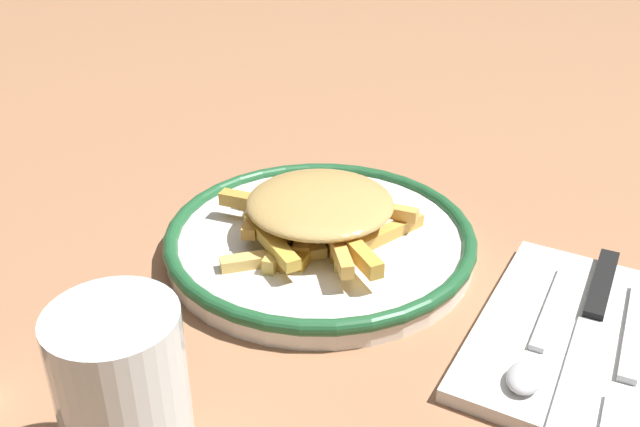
{
  "coord_description": "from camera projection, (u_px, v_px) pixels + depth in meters",
  "views": [
    {
      "loc": [
        -0.24,
        0.45,
        0.33
      ],
      "look_at": [
        0.0,
        0.0,
        0.04
      ],
      "focal_mm": 40.85,
      "sensor_mm": 36.0,
      "label": 1
    }
  ],
  "objects": [
    {
      "name": "spoon",
      "position": [
        536.0,
        347.0,
        0.48
      ],
      "size": [
        0.02,
        0.15,
        0.01
      ],
      "color": "silver",
      "rests_on": "napkin"
    },
    {
      "name": "napkin",
      "position": [
        587.0,
        341.0,
        0.5
      ],
      "size": [
        0.14,
        0.2,
        0.01
      ],
      "primitive_type": "cube",
      "rotation": [
        0.0,
        0.0,
        -0.0
      ],
      "color": "white",
      "rests_on": "ground_plane"
    },
    {
      "name": "fork",
      "position": [
        631.0,
        356.0,
        0.47
      ],
      "size": [
        0.03,
        0.18,
        0.01
      ],
      "color": "silver",
      "rests_on": "napkin"
    },
    {
      "name": "water_glass",
      "position": [
        124.0,
        396.0,
        0.38
      ],
      "size": [
        0.07,
        0.07,
        0.11
      ],
      "primitive_type": "cylinder",
      "color": "silver",
      "rests_on": "ground_plane"
    },
    {
      "name": "plate",
      "position": [
        320.0,
        240.0,
        0.6
      ],
      "size": [
        0.25,
        0.25,
        0.02
      ],
      "color": "white",
      "rests_on": "ground_plane"
    },
    {
      "name": "fries_heap",
      "position": [
        313.0,
        213.0,
        0.58
      ],
      "size": [
        0.17,
        0.16,
        0.04
      ],
      "color": "gold",
      "rests_on": "plate"
    },
    {
      "name": "ground_plane",
      "position": [
        320.0,
        253.0,
        0.6
      ],
      "size": [
        2.6,
        2.6,
        0.0
      ],
      "primitive_type": "plane",
      "color": "#9D6B4A"
    },
    {
      "name": "knife",
      "position": [
        593.0,
        316.0,
        0.51
      ],
      "size": [
        0.02,
        0.21,
        0.01
      ],
      "color": "black",
      "rests_on": "napkin"
    }
  ]
}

